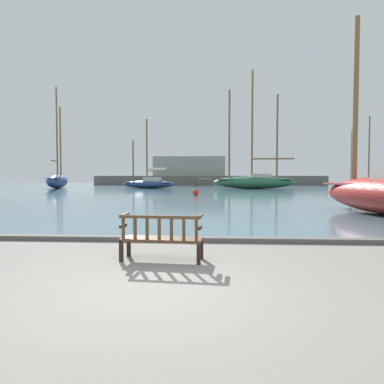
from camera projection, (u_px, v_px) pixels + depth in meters
ground_plane at (156, 292)px, 4.95m from camera, size 160.00×160.00×0.00m
harbor_water at (207, 188)px, 48.82m from camera, size 100.00×80.00×0.08m
quay_edge_kerb at (181, 239)px, 8.79m from camera, size 40.00×0.30×0.12m
park_bench at (161, 237)px, 6.76m from camera, size 1.64×0.65×0.92m
sailboat_far_port at (370, 186)px, 36.19m from camera, size 7.58×2.38×7.98m
sailboat_far_starboard at (57, 180)px, 47.80m from camera, size 4.58×10.63×14.05m
sailboat_nearest_starboard at (149, 183)px, 46.91m from camera, size 7.83×3.79×9.48m
sailboat_mid_port at (254, 180)px, 44.78m from camera, size 12.66×2.67×15.39m
channel_buoy at (196, 192)px, 28.77m from camera, size 0.53×0.53×1.23m
far_breakwater at (202, 176)px, 64.59m from camera, size 43.51×2.40×5.50m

